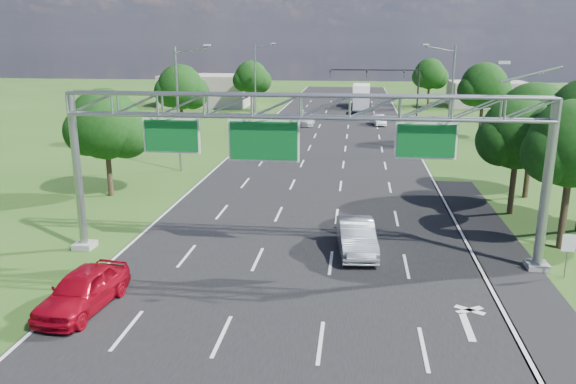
% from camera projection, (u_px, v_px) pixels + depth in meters
% --- Properties ---
extents(ground, '(220.00, 220.00, 0.00)m').
position_uv_depth(ground, '(320.00, 175.00, 45.11)').
color(ground, '#244615').
rests_on(ground, ground).
extents(road, '(18.00, 180.00, 0.02)m').
position_uv_depth(road, '(320.00, 175.00, 45.11)').
color(road, black).
rests_on(road, ground).
extents(road_flare, '(3.00, 30.00, 0.02)m').
position_uv_depth(road_flare, '(498.00, 252.00, 28.58)').
color(road_flare, black).
rests_on(road_flare, ground).
extents(sign_gantry, '(23.50, 1.00, 9.56)m').
position_uv_depth(sign_gantry, '(303.00, 119.00, 26.03)').
color(sign_gantry, gray).
rests_on(sign_gantry, ground).
extents(regulatory_sign, '(0.60, 0.08, 2.10)m').
position_uv_depth(regulatory_sign, '(568.00, 247.00, 25.03)').
color(regulatory_sign, gray).
rests_on(regulatory_sign, ground).
extents(traffic_signal, '(12.21, 0.24, 7.00)m').
position_uv_depth(traffic_signal, '(392.00, 81.00, 76.43)').
color(traffic_signal, black).
rests_on(traffic_signal, ground).
extents(streetlight_l_near, '(2.97, 0.22, 10.16)m').
position_uv_depth(streetlight_l_near, '(180.00, 103.00, 44.99)').
color(streetlight_l_near, gray).
rests_on(streetlight_l_near, ground).
extents(streetlight_l_far, '(2.97, 0.22, 10.16)m').
position_uv_depth(streetlight_l_far, '(257.00, 77.00, 78.53)').
color(streetlight_l_far, gray).
rests_on(streetlight_l_far, ground).
extents(streetlight_r_mid, '(2.97, 0.22, 10.16)m').
position_uv_depth(streetlight_r_mid, '(450.00, 95.00, 51.92)').
color(streetlight_r_mid, gray).
rests_on(streetlight_r_mid, ground).
extents(tree_cluster_right, '(9.91, 14.60, 8.68)m').
position_uv_depth(tree_cluster_right, '(570.00, 134.00, 31.63)').
color(tree_cluster_right, '#2D2116').
rests_on(tree_cluster_right, ground).
extents(tree_verge_la, '(5.76, 4.80, 7.40)m').
position_uv_depth(tree_verge_la, '(107.00, 127.00, 37.88)').
color(tree_verge_la, '#2D2116').
rests_on(tree_verge_la, ground).
extents(tree_verge_lb, '(5.76, 4.80, 8.06)m').
position_uv_depth(tree_verge_lb, '(181.00, 89.00, 59.99)').
color(tree_verge_lb, '#2D2116').
rests_on(tree_verge_lb, ground).
extents(tree_verge_lc, '(5.76, 4.80, 7.62)m').
position_uv_depth(tree_verge_lc, '(252.00, 79.00, 83.71)').
color(tree_verge_lc, '#2D2116').
rests_on(tree_verge_lc, ground).
extents(tree_verge_rd, '(5.76, 4.80, 8.28)m').
position_uv_depth(tree_verge_rd, '(484.00, 88.00, 59.04)').
color(tree_verge_rd, '#2D2116').
rests_on(tree_verge_rd, ground).
extents(tree_verge_re, '(5.76, 4.80, 7.84)m').
position_uv_depth(tree_verge_re, '(430.00, 75.00, 88.14)').
color(tree_verge_re, '#2D2116').
rests_on(tree_verge_re, ground).
extents(building_left, '(14.00, 10.00, 5.00)m').
position_uv_depth(building_left, '(207.00, 90.00, 93.05)').
color(building_left, gray).
rests_on(building_left, ground).
extents(building_right, '(12.00, 9.00, 4.00)m').
position_uv_depth(building_right, '(488.00, 94.00, 91.60)').
color(building_right, gray).
rests_on(building_right, ground).
extents(red_coupe, '(2.47, 5.03, 1.65)m').
position_uv_depth(red_coupe, '(83.00, 290.00, 22.32)').
color(red_coupe, '#A60719').
rests_on(red_coupe, ground).
extents(silver_sedan, '(2.26, 5.15, 1.65)m').
position_uv_depth(silver_sedan, '(356.00, 237.00, 28.37)').
color(silver_sedan, '#ABB1B7').
rests_on(silver_sedan, ground).
extents(car_queue_a, '(2.02, 4.86, 1.40)m').
position_uv_depth(car_queue_a, '(307.00, 120.00, 71.56)').
color(car_queue_a, '#BCBCBC').
rests_on(car_queue_a, ground).
extents(car_queue_b, '(2.16, 3.98, 1.06)m').
position_uv_depth(car_queue_b, '(353.00, 115.00, 77.36)').
color(car_queue_b, black).
rests_on(car_queue_b, ground).
extents(car_queue_d, '(1.88, 4.05, 1.29)m').
position_uv_depth(car_queue_d, '(379.00, 120.00, 71.48)').
color(car_queue_d, white).
rests_on(car_queue_d, ground).
extents(box_truck, '(2.85, 9.31, 3.52)m').
position_uv_depth(box_truck, '(361.00, 97.00, 90.99)').
color(box_truck, white).
rests_on(box_truck, ground).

